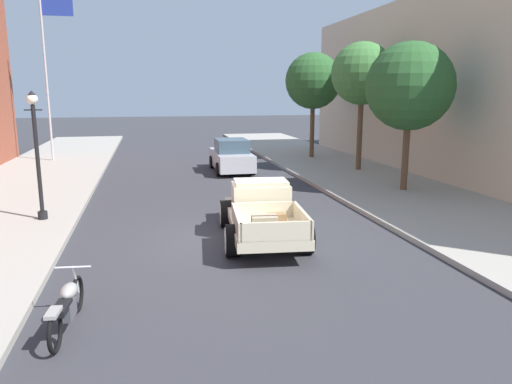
% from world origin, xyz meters
% --- Properties ---
extents(ground_plane, '(140.00, 140.00, 0.00)m').
position_xyz_m(ground_plane, '(0.00, 0.00, 0.00)').
color(ground_plane, '#333338').
extents(sidewalk_right, '(5.50, 64.00, 0.15)m').
position_xyz_m(sidewalk_right, '(7.25, 0.00, 0.07)').
color(sidewalk_right, '#9E998E').
rests_on(sidewalk_right, ground).
extents(hotrod_truck_cream, '(2.50, 5.05, 1.58)m').
position_xyz_m(hotrod_truck_cream, '(0.69, 0.07, 0.75)').
color(hotrod_truck_cream, beige).
rests_on(hotrod_truck_cream, ground).
extents(motorcycle_parked, '(0.62, 2.12, 0.93)m').
position_xyz_m(motorcycle_parked, '(-3.72, -4.54, 0.44)').
color(motorcycle_parked, black).
rests_on(motorcycle_parked, ground).
extents(car_background_silver, '(1.90, 4.31, 1.65)m').
position_xyz_m(car_background_silver, '(1.79, 11.38, 0.77)').
color(car_background_silver, '#B7B7BC').
rests_on(car_background_silver, ground).
extents(street_lamp_near, '(0.50, 0.32, 3.85)m').
position_xyz_m(street_lamp_near, '(-5.52, 2.78, 2.39)').
color(street_lamp_near, black).
rests_on(street_lamp_near, sidewalk_left).
extents(flagpole, '(1.74, 0.16, 9.16)m').
position_xyz_m(flagpole, '(-7.39, 16.66, 5.77)').
color(flagpole, '#B2B2B7').
rests_on(flagpole, sidewalk_left).
extents(street_tree_nearest, '(3.36, 3.36, 5.70)m').
position_xyz_m(street_tree_nearest, '(7.57, 4.58, 4.15)').
color(street_tree_nearest, brown).
rests_on(street_tree_nearest, sidewalk_right).
extents(street_tree_second, '(3.01, 3.01, 6.19)m').
position_xyz_m(street_tree_second, '(7.97, 9.78, 4.81)').
color(street_tree_second, brown).
rests_on(street_tree_second, sidewalk_right).
extents(street_tree_third, '(3.25, 3.25, 6.07)m').
position_xyz_m(street_tree_third, '(7.25, 14.88, 4.58)').
color(street_tree_third, brown).
rests_on(street_tree_third, sidewalk_right).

